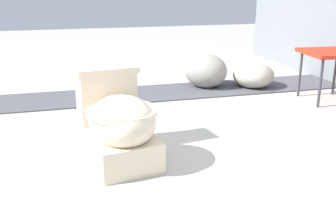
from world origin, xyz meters
name	(u,v)px	position (x,y,z in m)	size (l,w,h in m)	color
ground_plane	(120,160)	(0.00, 0.00, 0.00)	(14.00, 14.00, 0.00)	#B7B2A8
gravel_strip	(153,93)	(-1.34, 0.50, 0.01)	(0.56, 8.00, 0.01)	#4C4C51
toilet	(118,123)	(-0.03, 0.00, 0.22)	(0.68, 0.47, 0.52)	beige
boulder_near	(253,75)	(-1.31, 1.50, 0.12)	(0.40, 0.40, 0.25)	#ADA899
boulder_far	(206,71)	(-1.43, 1.05, 0.17)	(0.42, 0.39, 0.33)	gray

